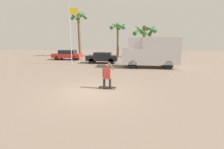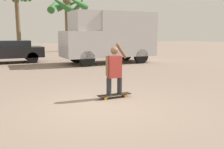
{
  "view_description": "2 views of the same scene",
  "coord_description": "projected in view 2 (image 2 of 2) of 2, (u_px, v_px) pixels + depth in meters",
  "views": [
    {
      "loc": [
        1.92,
        -7.5,
        2.65
      ],
      "look_at": [
        0.99,
        0.98,
        0.78
      ],
      "focal_mm": 24.0,
      "sensor_mm": 36.0,
      "label": 1
    },
    {
      "loc": [
        -2.27,
        -5.55,
        1.83
      ],
      "look_at": [
        0.85,
        1.05,
        0.61
      ],
      "focal_mm": 40.0,
      "sensor_mm": 36.0,
      "label": 2
    }
  ],
  "objects": [
    {
      "name": "palm_tree_center_background",
      "position": [
        17.0,
        0.0,
        23.12
      ],
      "size": [
        3.05,
        3.1,
        5.98
      ],
      "color": "brown",
      "rests_on": "ground_plane"
    },
    {
      "name": "palm_tree_near_van",
      "position": [
        68.0,
        7.0,
        24.51
      ],
      "size": [
        4.07,
        4.17,
        5.55
      ],
      "color": "brown",
      "rests_on": "ground_plane"
    },
    {
      "name": "ground_plane",
      "position": [
        99.0,
        107.0,
        6.21
      ],
      "size": [
        80.0,
        80.0,
        0.0
      ],
      "primitive_type": "plane",
      "color": "gray"
    },
    {
      "name": "person_skateboarder",
      "position": [
        114.0,
        68.0,
        6.98
      ],
      "size": [
        0.66,
        0.22,
        1.47
      ],
      "color": "#28282D",
      "rests_on": "skateboard"
    },
    {
      "name": "skateboard",
      "position": [
        114.0,
        95.0,
        7.11
      ],
      "size": [
        0.99,
        0.23,
        0.1
      ],
      "color": "black",
      "rests_on": "ground_plane"
    },
    {
      "name": "parked_car_black",
      "position": [
        11.0,
        51.0,
        15.38
      ],
      "size": [
        3.85,
        1.79,
        1.38
      ],
      "color": "black",
      "rests_on": "ground_plane"
    },
    {
      "name": "camper_van",
      "position": [
        110.0,
        36.0,
        15.15
      ],
      "size": [
        5.6,
        2.26,
        3.06
      ],
      "color": "black",
      "rests_on": "ground_plane"
    }
  ]
}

